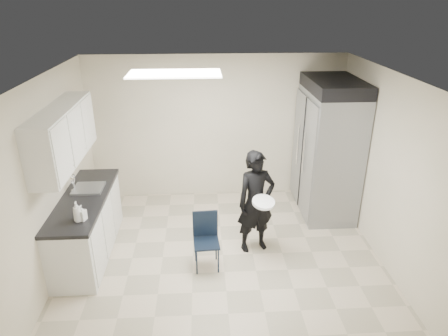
{
  "coord_description": "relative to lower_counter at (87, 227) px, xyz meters",
  "views": [
    {
      "loc": [
        -0.27,
        -4.84,
        3.52
      ],
      "look_at": [
        0.03,
        0.2,
        1.31
      ],
      "focal_mm": 32.0,
      "sensor_mm": 36.0,
      "label": 1
    }
  ],
  "objects": [
    {
      "name": "commercial_fridge",
      "position": [
        3.78,
        1.07,
        0.62
      ],
      "size": [
        0.8,
        1.35,
        2.1
      ],
      "primitive_type": "cube",
      "color": "gray",
      "rests_on": "floor"
    },
    {
      "name": "left_wall",
      "position": [
        -0.3,
        -0.2,
        0.87
      ],
      "size": [
        0.0,
        4.0,
        4.0
      ],
      "primitive_type": "plane",
      "rotation": [
        1.57,
        0.0,
        1.57
      ],
      "color": "beige",
      "rests_on": "floor"
    },
    {
      "name": "upper_cabinets",
      "position": [
        -0.13,
        0.0,
        1.4
      ],
      "size": [
        0.35,
        1.8,
        0.75
      ],
      "primitive_type": "cube",
      "color": "silver",
      "rests_on": "left_wall"
    },
    {
      "name": "floor",
      "position": [
        1.95,
        -0.2,
        -0.43
      ],
      "size": [
        4.5,
        4.5,
        0.0
      ],
      "primitive_type": "plane",
      "color": "#C0B097",
      "rests_on": "ground"
    },
    {
      "name": "man_tuxedo",
      "position": [
        2.43,
        -0.03,
        0.34
      ],
      "size": [
        0.65,
        0.52,
        1.55
      ],
      "primitive_type": "imported",
      "rotation": [
        0.0,
        0.0,
        0.28
      ],
      "color": "black",
      "rests_on": "floor"
    },
    {
      "name": "ceiling",
      "position": [
        1.95,
        -0.2,
        2.17
      ],
      "size": [
        4.5,
        4.5,
        0.0
      ],
      "primitive_type": "plane",
      "rotation": [
        3.14,
        0.0,
        0.0
      ],
      "color": "white",
      "rests_on": "back_wall"
    },
    {
      "name": "notice_sticker_right",
      "position": [
        -0.29,
        0.1,
        0.75
      ],
      "size": [
        0.0,
        0.12,
        0.07
      ],
      "primitive_type": "cube",
      "color": "yellow",
      "rests_on": "left_wall"
    },
    {
      "name": "soap_bottle_a",
      "position": [
        0.12,
        -0.64,
        0.62
      ],
      "size": [
        0.12,
        0.12,
        0.27
      ],
      "primitive_type": "imported",
      "rotation": [
        0.0,
        0.0,
        0.14
      ],
      "color": "silver",
      "rests_on": "countertop"
    },
    {
      "name": "sink",
      "position": [
        0.02,
        0.25,
        0.44
      ],
      "size": [
        0.42,
        0.4,
        0.14
      ],
      "primitive_type": "cube",
      "color": "gray",
      "rests_on": "countertop"
    },
    {
      "name": "lower_counter",
      "position": [
        0.0,
        0.0,
        0.0
      ],
      "size": [
        0.6,
        1.9,
        0.86
      ],
      "primitive_type": "cube",
      "color": "silver",
      "rests_on": "floor"
    },
    {
      "name": "folding_chair",
      "position": [
        1.71,
        -0.45,
        -0.04
      ],
      "size": [
        0.37,
        0.37,
        0.78
      ],
      "primitive_type": "cube",
      "rotation": [
        0.0,
        0.0,
        0.06
      ],
      "color": "black",
      "rests_on": "floor"
    },
    {
      "name": "bucket_lid",
      "position": [
        2.5,
        -0.27,
        0.47
      ],
      "size": [
        0.39,
        0.39,
        0.04
      ],
      "primitive_type": "cylinder",
      "rotation": [
        0.0,
        0.0,
        0.28
      ],
      "color": "silver",
      "rests_on": "man_tuxedo"
    },
    {
      "name": "fridge_compressor",
      "position": [
        3.78,
        1.07,
        1.77
      ],
      "size": [
        0.8,
        1.35,
        0.2
      ],
      "primitive_type": "cube",
      "color": "black",
      "rests_on": "commercial_fridge"
    },
    {
      "name": "notice_sticker_left",
      "position": [
        -0.29,
        -0.1,
        0.79
      ],
      "size": [
        0.0,
        0.12,
        0.07
      ],
      "primitive_type": "cube",
      "color": "yellow",
      "rests_on": "left_wall"
    },
    {
      "name": "countertop",
      "position": [
        0.0,
        0.0,
        0.46
      ],
      "size": [
        0.64,
        1.95,
        0.05
      ],
      "primitive_type": "cube",
      "color": "black",
      "rests_on": "lower_counter"
    },
    {
      "name": "ceiling_panel",
      "position": [
        1.35,
        0.2,
        2.14
      ],
      "size": [
        1.2,
        0.6,
        0.02
      ],
      "primitive_type": "cube",
      "color": "white",
      "rests_on": "ceiling"
    },
    {
      "name": "towel_dispenser",
      "position": [
        -0.19,
        1.15,
        1.19
      ],
      "size": [
        0.22,
        0.3,
        0.35
      ],
      "primitive_type": "cube",
      "color": "black",
      "rests_on": "left_wall"
    },
    {
      "name": "soap_bottle_b",
      "position": [
        0.16,
        -0.61,
        0.58
      ],
      "size": [
        0.12,
        0.12,
        0.21
      ],
      "primitive_type": "imported",
      "rotation": [
        0.0,
        0.0,
        -0.33
      ],
      "color": "#ACA9B5",
      "rests_on": "countertop"
    },
    {
      "name": "back_wall",
      "position": [
        1.95,
        1.8,
        0.87
      ],
      "size": [
        4.5,
        0.0,
        4.5
      ],
      "primitive_type": "plane",
      "rotation": [
        1.57,
        0.0,
        0.0
      ],
      "color": "beige",
      "rests_on": "floor"
    },
    {
      "name": "faucet",
      "position": [
        -0.18,
        0.25,
        0.59
      ],
      "size": [
        0.02,
        0.02,
        0.24
      ],
      "primitive_type": "cylinder",
      "color": "silver",
      "rests_on": "countertop"
    },
    {
      "name": "right_wall",
      "position": [
        4.2,
        -0.2,
        0.87
      ],
      "size": [
        0.0,
        4.0,
        4.0
      ],
      "primitive_type": "plane",
      "rotation": [
        1.57,
        0.0,
        -1.57
      ],
      "color": "beige",
      "rests_on": "floor"
    }
  ]
}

